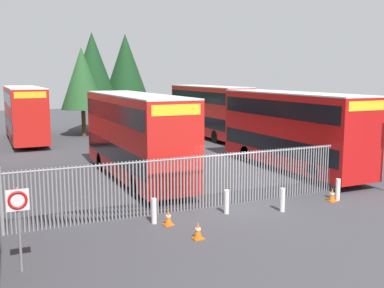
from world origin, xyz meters
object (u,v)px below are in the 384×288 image
double_decker_bus_far_back (25,112)px  speed_limit_sign_post (18,210)px  bollard_near_left (154,211)px  traffic_cone_mid_forecourt (168,217)px  traffic_cone_near_kerb (198,231)px  bollard_center_front (227,202)px  bollard_near_right (282,200)px  double_decker_bus_behind_fence_right (209,109)px  double_decker_bus_near_gate (292,128)px  bollard_far_right (338,190)px  double_decker_bus_behind_fence_left (135,133)px  traffic_cone_by_gate (332,195)px

double_decker_bus_far_back → speed_limit_sign_post: 25.96m
bollard_near_left → traffic_cone_mid_forecourt: 0.60m
bollard_near_left → traffic_cone_near_kerb: size_ratio=1.61×
bollard_center_front → traffic_cone_mid_forecourt: bearing=-172.9°
bollard_center_front → bollard_near_right: (2.15, -0.69, 0.00)m
double_decker_bus_behind_fence_right → traffic_cone_mid_forecourt: double_decker_bus_behind_fence_right is taller
double_decker_bus_near_gate → traffic_cone_near_kerb: double_decker_bus_near_gate is taller
double_decker_bus_far_back → bollard_far_right: 26.28m
bollard_near_left → speed_limit_sign_post: (-4.75, -2.34, 1.30)m
double_decker_bus_near_gate → bollard_near_left: double_decker_bus_near_gate is taller
bollard_near_right → traffic_cone_mid_forecourt: (-4.74, 0.37, -0.19)m
double_decker_bus_behind_fence_left → traffic_cone_near_kerb: (-0.82, -9.10, -2.13)m
traffic_cone_near_kerb → bollard_near_right: bearing=17.0°
bollard_center_front → speed_limit_sign_post: speed_limit_sign_post is taller
double_decker_bus_behind_fence_right → traffic_cone_near_kerb: double_decker_bus_behind_fence_right is taller
double_decker_bus_behind_fence_left → bollard_near_left: double_decker_bus_behind_fence_left is taller
double_decker_bus_near_gate → bollard_near_right: 8.41m
bollard_near_left → double_decker_bus_near_gate: bearing=28.4°
speed_limit_sign_post → bollard_near_left: bearing=26.2°
double_decker_bus_behind_fence_left → traffic_cone_mid_forecourt: size_ratio=18.32×
bollard_center_front → bollard_near_left: bearing=178.6°
double_decker_bus_behind_fence_right → traffic_cone_by_gate: (-4.40, -20.24, -2.13)m
double_decker_bus_far_back → bollard_near_left: double_decker_bus_far_back is taller
double_decker_bus_behind_fence_left → bollard_center_front: bearing=-78.8°
double_decker_bus_far_back → traffic_cone_near_kerb: bearing=-83.0°
traffic_cone_near_kerb → bollard_center_front: bearing=42.4°
double_decker_bus_behind_fence_left → bollard_far_right: bearing=-48.0°
traffic_cone_near_kerb → speed_limit_sign_post: speed_limit_sign_post is taller
bollard_center_front → bollard_near_right: bearing=-17.8°
double_decker_bus_behind_fence_left → bollard_near_left: size_ratio=11.38×
traffic_cone_by_gate → speed_limit_sign_post: bearing=-171.7°
double_decker_bus_behind_fence_right → bollard_near_right: size_ratio=11.38×
bollard_near_left → bollard_far_right: 8.30m
double_decker_bus_far_back → traffic_cone_mid_forecourt: (2.78, -23.90, -2.13)m
bollard_center_front → traffic_cone_mid_forecourt: size_ratio=1.61×
double_decker_bus_behind_fence_right → speed_limit_sign_post: bearing=-127.7°
double_decker_bus_far_back → speed_limit_sign_post: double_decker_bus_far_back is taller
bollard_near_right → traffic_cone_mid_forecourt: 4.75m
double_decker_bus_far_back → double_decker_bus_behind_fence_left: bearing=-76.5°
traffic_cone_mid_forecourt → speed_limit_sign_post: size_ratio=0.25×
traffic_cone_mid_forecourt → bollard_center_front: bearing=7.1°
bollard_near_left → double_decker_bus_behind_fence_left: bearing=77.2°
bollard_near_left → traffic_cone_near_kerb: bearing=-69.8°
double_decker_bus_behind_fence_right → bollard_near_right: bearing=-109.3°
bollard_near_right → bollard_center_front: bearing=162.2°
double_decker_bus_behind_fence_right → traffic_cone_mid_forecourt: size_ratio=18.32×
speed_limit_sign_post → traffic_cone_by_gate: bearing=8.3°
bollard_center_front → traffic_cone_near_kerb: (-2.21, -2.02, -0.19)m
bollard_far_right → traffic_cone_near_kerb: size_ratio=1.61×
bollard_near_right → double_decker_bus_behind_fence_left: bearing=114.6°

